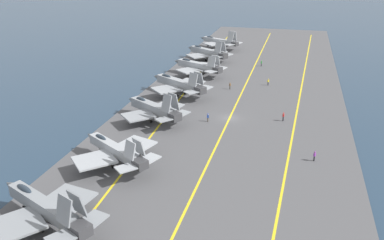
# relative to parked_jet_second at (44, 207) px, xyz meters

# --- Properties ---
(ground_plane) EXTENTS (2000.00, 2000.00, 0.00)m
(ground_plane) POSITION_rel_parked_jet_second_xyz_m (40.52, -15.56, -3.00)
(ground_plane) COLOR #23384C
(carrier_deck) EXTENTS (222.98, 46.64, 0.40)m
(carrier_deck) POSITION_rel_parked_jet_second_xyz_m (40.52, -15.56, -2.80)
(carrier_deck) COLOR #4C4C4F
(carrier_deck) RESTS_ON ground
(deck_stripe_foul_line) EXTENTS (200.54, 8.20, 0.01)m
(deck_stripe_foul_line) POSITION_rel_parked_jet_second_xyz_m (40.52, -28.38, -2.60)
(deck_stripe_foul_line) COLOR yellow
(deck_stripe_foul_line) RESTS_ON carrier_deck
(deck_stripe_centerline) EXTENTS (200.68, 0.36, 0.01)m
(deck_stripe_centerline) POSITION_rel_parked_jet_second_xyz_m (40.52, -15.56, -2.60)
(deck_stripe_centerline) COLOR yellow
(deck_stripe_centerline) RESTS_ON carrier_deck
(deck_stripe_edge_line) EXTENTS (200.56, 7.65, 0.01)m
(deck_stripe_edge_line) POSITION_rel_parked_jet_second_xyz_m (40.52, -2.73, -2.60)
(deck_stripe_edge_line) COLOR yellow
(deck_stripe_edge_line) RESTS_ON carrier_deck
(parked_jet_second) EXTENTS (12.83, 16.89, 6.57)m
(parked_jet_second) POSITION_rel_parked_jet_second_xyz_m (0.00, 0.00, 0.00)
(parked_jet_second) COLOR gray
(parked_jet_second) RESTS_ON carrier_deck
(parked_jet_third) EXTENTS (13.64, 15.29, 5.96)m
(parked_jet_third) POSITION_rel_parked_jet_second_xyz_m (16.42, -1.63, -0.04)
(parked_jet_third) COLOR #9EA3A8
(parked_jet_third) RESTS_ON carrier_deck
(parked_jet_fourth) EXTENTS (13.40, 15.22, 6.77)m
(parked_jet_fourth) POSITION_rel_parked_jet_second_xyz_m (35.52, -0.98, -0.07)
(parked_jet_fourth) COLOR gray
(parked_jet_fourth) RESTS_ON carrier_deck
(parked_jet_fifth) EXTENTS (13.89, 16.70, 6.54)m
(parked_jet_fifth) POSITION_rel_parked_jet_second_xyz_m (52.16, -1.23, 0.13)
(parked_jet_fifth) COLOR #93999E
(parked_jet_fifth) RESTS_ON carrier_deck
(parked_jet_sixth) EXTENTS (13.27, 16.25, 6.23)m
(parked_jet_sixth) POSITION_rel_parked_jet_second_xyz_m (69.38, -1.54, 0.09)
(parked_jet_sixth) COLOR #9EA3A8
(parked_jet_sixth) RESTS_ON carrier_deck
(parked_jet_seventh) EXTENTS (14.25, 16.49, 6.63)m
(parked_jet_seventh) POSITION_rel_parked_jet_second_xyz_m (87.57, -0.05, -0.09)
(parked_jet_seventh) COLOR #93999E
(parked_jet_seventh) RESTS_ON carrier_deck
(parked_jet_eighth) EXTENTS (12.97, 16.63, 6.68)m
(parked_jet_eighth) POSITION_rel_parked_jet_second_xyz_m (105.10, -0.52, 0.01)
(parked_jet_eighth) COLOR #9EA3A8
(parked_jet_eighth) RESTS_ON carrier_deck
(crew_red_vest) EXTENTS (0.44, 0.35, 1.79)m
(crew_red_vest) POSITION_rel_parked_jet_second_xyz_m (41.63, -26.09, -1.62)
(crew_red_vest) COLOR #232328
(crew_red_vest) RESTS_ON carrier_deck
(crew_blue_vest) EXTENTS (0.33, 0.42, 1.71)m
(crew_blue_vest) POSITION_rel_parked_jet_second_xyz_m (37.50, -11.68, -1.66)
(crew_blue_vest) COLOR #4C473D
(crew_blue_vest) RESTS_ON carrier_deck
(crew_brown_vest) EXTENTS (0.38, 0.45, 1.73)m
(crew_brown_vest) POSITION_rel_parked_jet_second_xyz_m (59.37, -12.32, -1.65)
(crew_brown_vest) COLOR #383328
(crew_brown_vest) RESTS_ON carrier_deck
(crew_purple_vest) EXTENTS (0.46, 0.41, 1.72)m
(crew_purple_vest) POSITION_rel_parked_jet_second_xyz_m (25.62, -31.81, -1.65)
(crew_purple_vest) COLOR #232328
(crew_purple_vest) RESTS_ON carrier_deck
(crew_green_vest) EXTENTS (0.44, 0.36, 1.76)m
(crew_green_vest) POSITION_rel_parked_jet_second_xyz_m (83.88, -17.48, -1.63)
(crew_green_vest) COLOR #232328
(crew_green_vest) RESTS_ON carrier_deck
(crew_yellow_vest) EXTENTS (0.46, 0.42, 1.73)m
(crew_yellow_vest) POSITION_rel_parked_jet_second_xyz_m (65.05, -21.10, -1.65)
(crew_yellow_vest) COLOR #232328
(crew_yellow_vest) RESTS_ON carrier_deck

